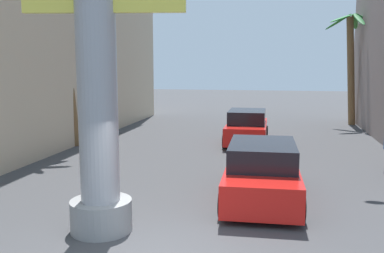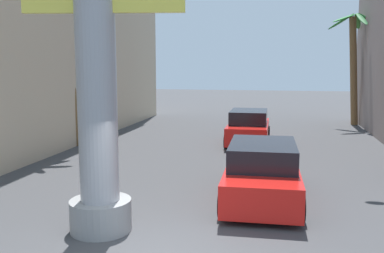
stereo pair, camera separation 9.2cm
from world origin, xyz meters
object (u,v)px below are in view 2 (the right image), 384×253
car_far (249,128)px  palm_tree_mid_left (67,36)px  car_lead (262,172)px  neon_sign_pole (95,13)px  palm_tree_far_right (354,58)px

car_far → palm_tree_mid_left: bearing=-162.8°
car_lead → palm_tree_mid_left: (-8.85, 6.02, 4.19)m
neon_sign_pole → car_far: neon_sign_pole is taller
car_lead → palm_tree_mid_left: palm_tree_mid_left is taller
neon_sign_pole → palm_tree_far_right: (8.02, 19.14, -0.65)m
neon_sign_pole → car_lead: (3.38, 3.06, -3.96)m
car_far → palm_tree_mid_left: 9.19m
palm_tree_far_right → palm_tree_mid_left: palm_tree_mid_left is taller
car_far → car_lead: bearing=-83.0°
neon_sign_pole → palm_tree_mid_left: (-5.47, 9.08, 0.22)m
car_far → palm_tree_far_right: (5.68, 7.65, 3.31)m
car_far → palm_tree_far_right: palm_tree_far_right is taller
car_far → palm_tree_mid_left: (-7.81, -2.42, 4.19)m
neon_sign_pole → car_far: size_ratio=2.40×
neon_sign_pole → palm_tree_far_right: bearing=67.3°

